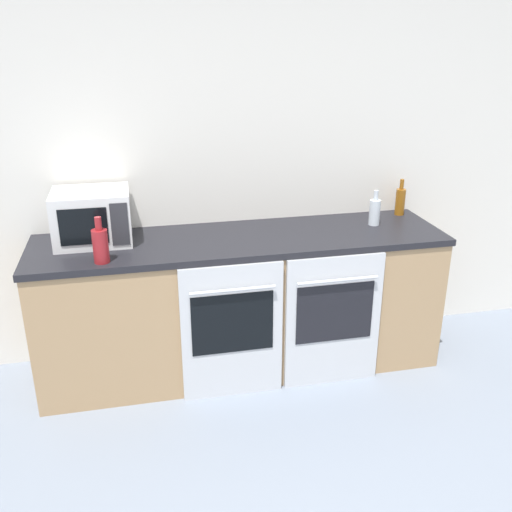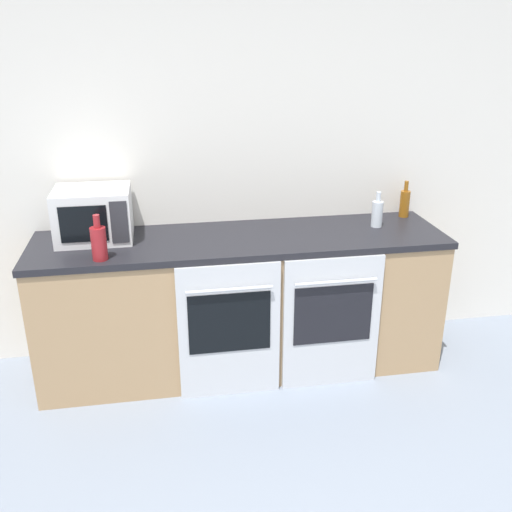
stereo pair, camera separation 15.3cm
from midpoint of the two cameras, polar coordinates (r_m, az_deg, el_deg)
wall_back at (r=3.73m, az=-3.82°, el=9.52°), size 10.00×0.06×2.60m
counter_back at (r=3.68m, az=-2.65°, el=-4.67°), size 2.54×0.67×0.90m
oven_left at (r=3.38m, az=-3.69°, el=-7.55°), size 0.60×0.06×0.86m
oven_right at (r=3.51m, az=6.50°, el=-6.45°), size 0.60×0.06×0.86m
microwave at (r=3.53m, az=-17.26°, el=3.77°), size 0.44×0.37×0.31m
bottle_red at (r=3.22m, az=-16.61°, el=1.07°), size 0.09×0.09×0.26m
bottle_clear at (r=3.77m, az=10.64°, el=4.40°), size 0.07×0.07×0.23m
bottle_amber at (r=4.01m, az=13.17°, el=5.39°), size 0.07×0.07×0.25m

